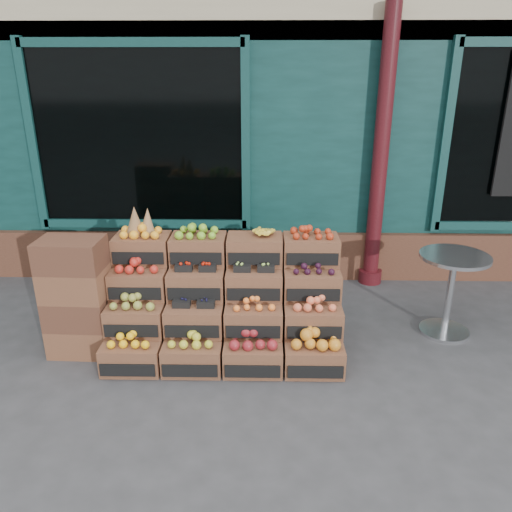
{
  "coord_description": "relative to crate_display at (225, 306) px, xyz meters",
  "views": [
    {
      "loc": [
        -0.1,
        -3.72,
        2.55
      ],
      "look_at": [
        -0.2,
        0.7,
        0.85
      ],
      "focal_mm": 35.0,
      "sensor_mm": 36.0,
      "label": 1
    }
  ],
  "objects": [
    {
      "name": "shop_facade",
      "position": [
        0.49,
        4.6,
        1.99
      ],
      "size": [
        12.0,
        6.24,
        4.8
      ],
      "color": "#0F3532",
      "rests_on": "ground"
    },
    {
      "name": "bistro_table",
      "position": [
        2.2,
        0.28,
        0.11
      ],
      "size": [
        0.67,
        0.67,
        0.84
      ],
      "rotation": [
        0.0,
        0.0,
        -0.4
      ],
      "color": "silver",
      "rests_on": "ground"
    },
    {
      "name": "spare_crates",
      "position": [
        -1.35,
        -0.15,
        0.15
      ],
      "size": [
        0.57,
        0.4,
        1.12
      ],
      "rotation": [
        0.0,
        0.0,
        -0.03
      ],
      "color": "brown",
      "rests_on": "ground"
    },
    {
      "name": "crate_display",
      "position": [
        0.0,
        0.0,
        0.0
      ],
      "size": [
        2.13,
        1.04,
        1.33
      ],
      "rotation": [
        0.0,
        0.0,
        0.0
      ],
      "color": "brown",
      "rests_on": "ground"
    },
    {
      "name": "shopkeeper",
      "position": [
        -0.62,
        2.31,
        0.58
      ],
      "size": [
        0.81,
        0.61,
        1.99
      ],
      "primitive_type": "imported",
      "rotation": [
        0.0,
        0.0,
        2.94
      ],
      "color": "#19571B",
      "rests_on": "ground"
    },
    {
      "name": "ground",
      "position": [
        0.49,
        -0.51,
        -0.41
      ],
      "size": [
        60.0,
        60.0,
        0.0
      ],
      "primitive_type": "plane",
      "color": "#373739",
      "rests_on": "ground"
    }
  ]
}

